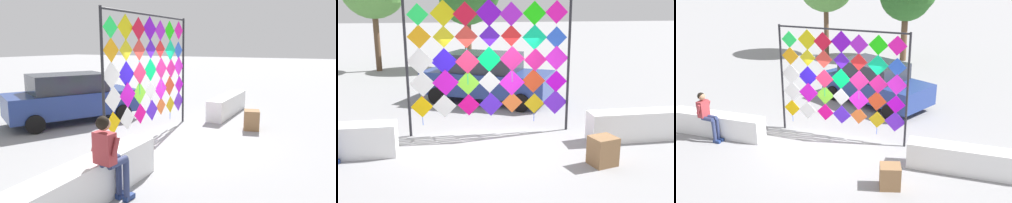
% 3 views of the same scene
% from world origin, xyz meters
% --- Properties ---
extents(ground, '(120.00, 120.00, 0.00)m').
position_xyz_m(ground, '(0.00, 0.00, 0.00)').
color(ground, gray).
extents(plaza_ledge_right, '(3.31, 0.57, 0.75)m').
position_xyz_m(plaza_ledge_right, '(3.97, -0.29, 0.37)').
color(plaza_ledge_right, white).
rests_on(plaza_ledge_right, ground).
extents(kite_display_rack, '(4.24, 0.22, 3.56)m').
position_xyz_m(kite_display_rack, '(-0.02, 0.84, 2.06)').
color(kite_display_rack, '#232328').
rests_on(kite_display_rack, ground).
extents(parked_car, '(4.76, 3.72, 1.70)m').
position_xyz_m(parked_car, '(0.28, 4.27, 0.86)').
color(parked_car, navy).
rests_on(parked_car, ground).
extents(cardboard_box_small, '(0.63, 0.59, 0.63)m').
position_xyz_m(cardboard_box_small, '(2.09, -1.65, 0.31)').
color(cardboard_box_small, olive).
rests_on(cardboard_box_small, ground).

